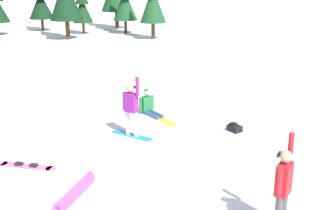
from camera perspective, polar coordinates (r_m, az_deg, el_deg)
snowboarder_foreground at (r=8.42m, az=15.72°, el=-11.02°), size 1.12×1.31×2.01m
snowboarder_midground at (r=12.76m, az=-5.15°, el=-0.46°), size 1.33×1.14×1.96m
snowboarder_background at (r=14.90m, az=-2.62°, el=-0.11°), size 1.25×1.75×0.93m
loose_snowboard_near_right at (r=9.79m, az=-12.85°, el=-11.81°), size 0.85×1.80×0.29m
loose_snowboard_far_spare at (r=11.67m, az=-19.12°, el=-7.99°), size 1.72×0.79×0.09m
backpack_black at (r=13.53m, az=9.23°, el=-3.16°), size 0.50×0.54×0.26m
pine_tree_young at (r=35.26m, az=-6.03°, el=14.36°), size 2.05×2.05×5.10m
pine_tree_broad at (r=38.42m, az=-17.35°, el=13.73°), size 2.12×2.12×4.81m
pine_tree_short at (r=35.54m, az=-11.86°, el=13.43°), size 1.66×1.66×4.32m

